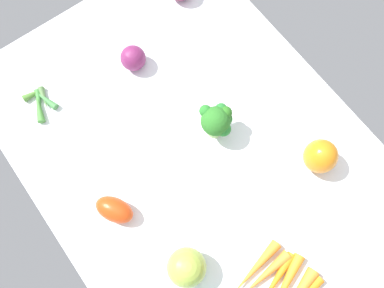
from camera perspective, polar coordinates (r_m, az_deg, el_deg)
name	(u,v)px	position (r cm, az deg, el deg)	size (l,w,h in cm)	color
tablecloth	(192,148)	(102.00, 0.00, -0.52)	(104.00, 76.00, 2.00)	white
carrot_bunch	(279,287)	(96.86, 11.87, -18.77)	(15.83, 17.82, 2.94)	orange
broccoli_head	(216,120)	(96.83, 3.36, 3.33)	(8.83, 7.95, 10.23)	#A1CC78
red_onion_center	(133,58)	(108.24, -8.13, 11.66)	(6.51, 6.51, 6.51)	#752456
heirloom_tomato_green	(187,267)	(92.04, -0.75, -16.67)	(8.54, 8.54, 8.54)	#9CB644
roma_tomato	(114,210)	(96.33, -10.66, -8.90)	(9.08, 5.46, 5.46)	#D94114
bell_pepper_orange	(320,156)	(100.09, 17.32, -1.62)	(7.86, 7.86, 9.14)	orange
okra_pile	(40,100)	(111.30, -20.24, 5.75)	(10.17, 7.01, 1.97)	#537A43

